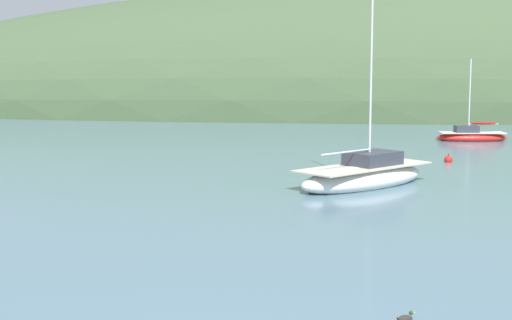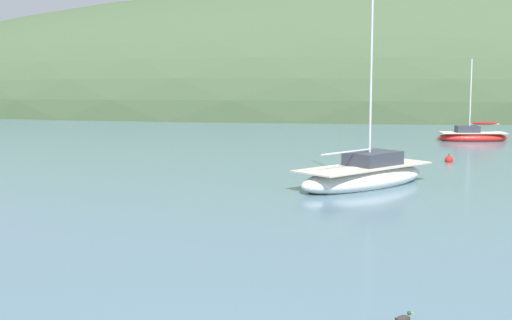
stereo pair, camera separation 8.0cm
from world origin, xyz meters
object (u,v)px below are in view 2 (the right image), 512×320
(sailboat_black_sloop, at_px, (365,176))
(duck_trailing, at_px, (403,319))
(mooring_buoy_inner, at_px, (449,160))
(sailboat_grey_yawl, at_px, (472,136))

(sailboat_black_sloop, distance_m, duck_trailing, 17.26)
(sailboat_black_sloop, xyz_separation_m, duck_trailing, (-0.83, -17.24, -0.38))
(mooring_buoy_inner, xyz_separation_m, duck_trailing, (-6.02, -25.15, -0.07))
(sailboat_black_sloop, bearing_deg, mooring_buoy_inner, 56.76)
(sailboat_black_sloop, height_order, duck_trailing, sailboat_black_sloop)
(mooring_buoy_inner, distance_m, duck_trailing, 25.86)
(sailboat_grey_yawl, relative_size, mooring_buoy_inner, 10.34)
(sailboat_grey_yawl, xyz_separation_m, duck_trailing, (-9.76, -36.06, -0.26))
(mooring_buoy_inner, bearing_deg, sailboat_black_sloop, -123.24)
(sailboat_grey_yawl, xyz_separation_m, mooring_buoy_inner, (-3.74, -10.91, -0.19))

